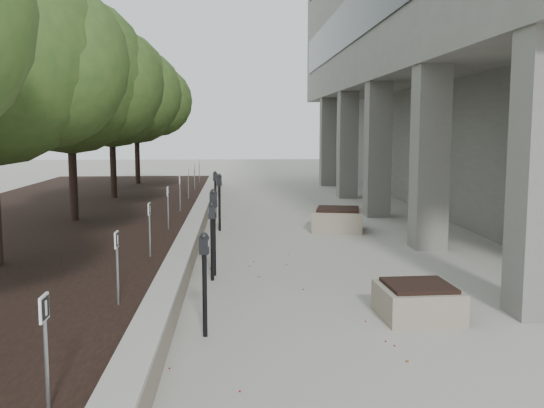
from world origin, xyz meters
name	(u,v)px	position (x,y,z in m)	size (l,w,h in m)	color
ground	(305,345)	(0.00, 0.00, 0.00)	(90.00, 90.00, 0.00)	#9C9790
retaining_wall	(199,219)	(-1.82, 9.00, 0.25)	(0.39, 26.00, 0.50)	gray
planting_bed	(58,222)	(-5.50, 9.00, 0.20)	(7.00, 26.00, 0.40)	black
crabapple_tree_3	(70,108)	(-4.80, 8.00, 3.12)	(4.60, 4.00, 5.44)	#304D1D
crabapple_tree_4	(112,113)	(-4.80, 13.00, 3.12)	(4.60, 4.00, 5.44)	#304D1D
crabapple_tree_5	(136,116)	(-4.80, 18.00, 3.12)	(4.60, 4.00, 5.44)	#304D1D
parking_sign_1	(46,353)	(-2.35, -2.50, 0.88)	(0.04, 0.22, 0.96)	black
parking_sign_2	(117,268)	(-2.35, 0.50, 0.88)	(0.04, 0.22, 0.96)	black
parking_sign_3	(150,230)	(-2.35, 3.50, 0.88)	(0.04, 0.22, 0.96)	black
parking_sign_4	(168,208)	(-2.35, 6.50, 0.88)	(0.04, 0.22, 0.96)	black
parking_sign_5	(180,194)	(-2.35, 9.50, 0.88)	(0.04, 0.22, 0.96)	black
parking_sign_6	(188,184)	(-2.35, 12.50, 0.88)	(0.04, 0.22, 0.96)	black
parking_sign_7	(194,176)	(-2.35, 15.50, 0.88)	(0.04, 0.22, 0.96)	black
parking_sign_8	(199,171)	(-2.35, 18.50, 0.88)	(0.04, 0.22, 0.96)	black
parking_meter_1	(205,285)	(-1.24, 0.38, 0.68)	(0.13, 0.10, 1.36)	black
parking_meter_2	(212,242)	(-1.25, 3.32, 0.69)	(0.14, 0.10, 1.38)	black
parking_meter_3	(214,232)	(-1.24, 3.69, 0.79)	(0.16, 0.11, 1.58)	black
parking_meter_4	(219,202)	(-1.26, 8.61, 0.74)	(0.15, 0.10, 1.48)	black
parking_meter_5	(215,195)	(-1.44, 10.94, 0.69)	(0.14, 0.10, 1.39)	black
planter_front	(418,301)	(1.71, 1.00, 0.25)	(1.06, 1.06, 0.49)	gray
planter_back	(338,219)	(1.80, 8.45, 0.30)	(1.27, 1.27, 0.59)	gray
berry_scatter	(273,259)	(-0.10, 5.00, 0.01)	(3.30, 14.10, 0.02)	maroon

